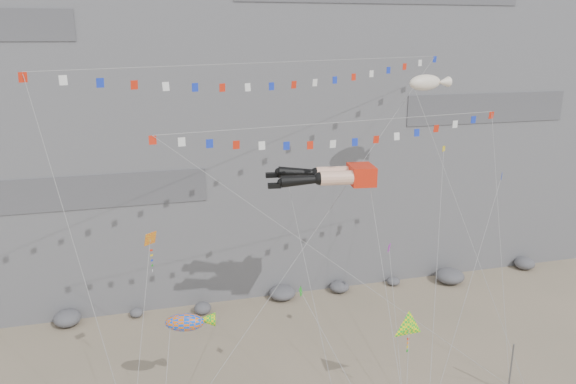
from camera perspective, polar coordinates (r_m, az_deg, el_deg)
The scene contains 15 objects.
cliff at distance 65.31m, azimuth -4.12°, elevation 15.44°, with size 80.00×28.00×50.00m, color slate.
talus_boulders at distance 56.39m, azimuth -0.57°, elevation -10.23°, with size 60.00×3.00×1.20m, color #5E5E63, non-canonical shape.
anchor_pole_right at distance 45.31m, azimuth 21.70°, elevation -16.39°, with size 0.12×0.12×4.06m, color slate.
legs_kite at distance 41.12m, azimuth 4.53°, elevation 1.65°, with size 8.08×14.32×19.68m.
flag_banner_upper at distance 41.45m, azimuth -0.55°, elevation 13.03°, with size 32.42×18.82×28.53m.
flag_banner_lower at distance 39.06m, azimuth 5.80°, elevation 7.05°, with size 25.98×7.56×23.27m.
harlequin_kite at distance 36.01m, azimuth -13.81°, elevation -4.71°, with size 3.21×5.63×14.13m.
fish_windsock at distance 38.67m, azimuth -10.44°, elevation -12.91°, with size 4.52×7.75×9.95m.
delta_kite at distance 39.58m, azimuth 12.20°, elevation -13.32°, with size 4.39×6.49×9.31m.
blimp_windsock at distance 48.64m, azimuth 13.76°, elevation 10.70°, with size 5.37×13.63×24.89m.
small_kite_a at distance 42.57m, azimuth -0.13°, elevation 1.55°, with size 1.16×13.89×20.06m.
small_kite_b at distance 42.30m, azimuth 10.25°, elevation -5.79°, with size 2.61×8.48×12.82m.
small_kite_c at distance 37.62m, azimuth 1.44°, elevation -10.29°, with size 4.55×8.55×12.50m.
small_kite_d at distance 46.90m, azimuth 15.50°, elevation 3.47°, with size 8.77×14.77×23.11m.
small_kite_e at distance 44.63m, azimuth 20.75°, elevation 1.05°, with size 10.30×8.55×19.54m.
Camera 1 is at (-12.89, -32.02, 25.30)m, focal length 35.00 mm.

